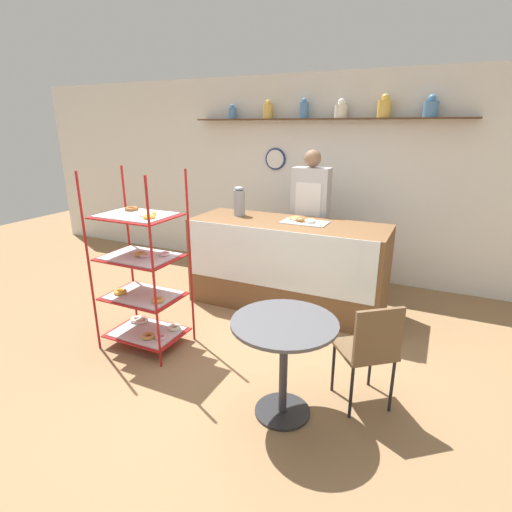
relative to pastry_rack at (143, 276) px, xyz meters
name	(u,v)px	position (x,y,z in m)	size (l,w,h in m)	color
ground_plane	(235,359)	(0.90, 0.12, -0.71)	(14.00, 14.00, 0.00)	olive
back_wall	(322,177)	(0.90, 2.69, 0.66)	(10.00, 0.30, 2.70)	white
display_counter	(287,265)	(0.90, 1.41, -0.20)	(2.23, 0.79, 1.01)	brown
pastry_rack	(143,276)	(0.00, 0.00, 0.00)	(0.75, 0.55, 1.68)	#A51919
person_worker	(310,216)	(0.96, 2.01, 0.26)	(0.45, 0.23, 1.77)	#282833
cafe_table	(284,345)	(1.56, -0.36, -0.14)	(0.75, 0.75, 0.75)	#262628
cafe_chair	(370,346)	(2.10, -0.04, -0.18)	(0.53, 0.53, 0.86)	black
coffee_carafe	(239,201)	(0.24, 1.49, 0.48)	(0.14, 0.14, 0.35)	gray
donut_tray_counter	(302,221)	(1.04, 1.47, 0.32)	(0.50, 0.28, 0.05)	silver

